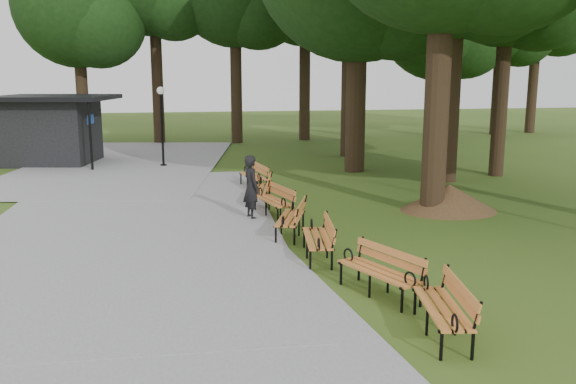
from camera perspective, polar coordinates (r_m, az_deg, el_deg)
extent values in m
plane|color=#324F16|center=(13.99, 0.58, -5.26)|extent=(100.00, 100.00, 0.00)
cube|color=gray|center=(16.69, -15.09, -2.83)|extent=(12.00, 38.00, 0.06)
imported|color=black|center=(16.57, -3.48, 0.46)|extent=(0.59, 0.74, 1.77)
cylinder|color=black|center=(26.33, -11.77, 5.73)|extent=(0.10, 0.10, 3.13)
sphere|color=white|center=(26.23, -11.91, 9.34)|extent=(0.32, 0.32, 0.32)
cone|color=#47301C|center=(18.20, 14.92, -0.50)|extent=(2.37, 2.37, 0.78)
cylinder|color=black|center=(17.42, 13.98, 11.02)|extent=(0.70, 0.70, 8.02)
cylinder|color=black|center=(22.90, 15.27, 10.27)|extent=(0.60, 0.60, 7.49)
cylinder|color=black|center=(24.58, 6.45, 10.88)|extent=(0.80, 0.80, 7.72)
cylinder|color=black|center=(29.14, 5.82, 10.87)|extent=(0.76, 0.76, 7.66)
cylinder|color=black|center=(24.77, 19.48, 9.57)|extent=(0.56, 0.56, 7.07)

